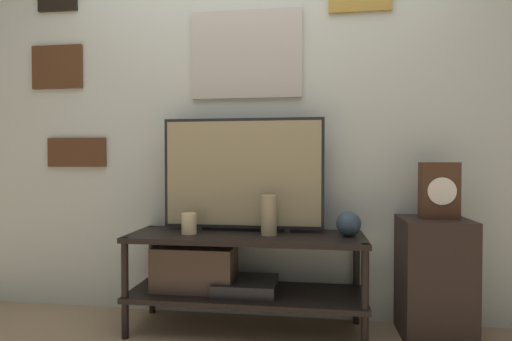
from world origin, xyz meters
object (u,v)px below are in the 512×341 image
object	(u,v)px
television	(243,173)
vase_tall_ceramic	(269,215)
vase_round_glass	(349,224)
mantel_clock	(439,190)
candle_jar	(189,223)

from	to	relation	value
television	vase_tall_ceramic	xyz separation A→B (m)	(0.17, -0.11, -0.24)
television	vase_round_glass	xyz separation A→B (m)	(0.62, -0.08, -0.28)
vase_tall_ceramic	vase_round_glass	bearing A→B (deg)	3.46
television	mantel_clock	world-z (taller)	television
television	vase_round_glass	world-z (taller)	television
television	mantel_clock	bearing A→B (deg)	-2.44
vase_round_glass	mantel_clock	world-z (taller)	mantel_clock
mantel_clock	vase_tall_ceramic	bearing A→B (deg)	-176.25
vase_round_glass	candle_jar	distance (m)	0.92
television	vase_tall_ceramic	world-z (taller)	television
vase_round_glass	vase_tall_ceramic	world-z (taller)	vase_tall_ceramic
mantel_clock	television	bearing A→B (deg)	177.56
vase_tall_ceramic	candle_jar	distance (m)	0.47
television	candle_jar	bearing A→B (deg)	-155.57
television	vase_round_glass	size ratio (longest dim) A/B	6.93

